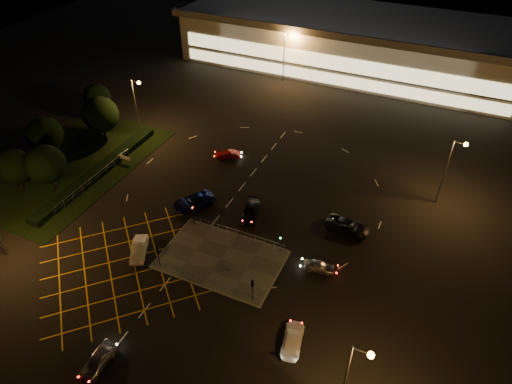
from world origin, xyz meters
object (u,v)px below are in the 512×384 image
at_px(car_far_dkgrey, 250,211).
at_px(car_circ_red, 228,154).
at_px(signal_ne, 281,239).
at_px(car_approach_white, 293,339).
at_px(signal_se, 253,286).
at_px(car_near_silver, 98,360).
at_px(signal_sw, 158,253).
at_px(signal_nw, 193,211).
at_px(car_right_silver, 319,266).
at_px(car_east_grey, 348,226).
at_px(car_left_blue, 194,201).
at_px(car_queue_white, 139,249).

bearing_deg(car_far_dkgrey, car_circ_red, 116.28).
bearing_deg(signal_ne, car_approach_white, -62.35).
bearing_deg(signal_ne, signal_se, -90.00).
bearing_deg(car_near_silver, signal_sw, 95.52).
relative_size(signal_nw, car_right_silver, 0.87).
xyz_separation_m(signal_se, car_right_silver, (5.17, 7.28, -1.75)).
distance_m(signal_ne, car_far_dkgrey, 8.08).
distance_m(car_east_grey, car_approach_white, 18.41).
xyz_separation_m(signal_se, car_near_silver, (-10.23, -13.04, -1.64)).
distance_m(car_left_blue, car_right_silver, 19.77).
distance_m(signal_se, car_right_silver, 9.10).
xyz_separation_m(car_circ_red, car_east_grey, (21.65, -8.71, 0.18)).
xyz_separation_m(signal_sw, signal_ne, (12.00, 7.99, 0.00)).
height_order(car_near_silver, car_left_blue, car_left_blue).
relative_size(signal_sw, car_near_silver, 0.73).
xyz_separation_m(signal_ne, car_circ_red, (-15.29, 15.94, -1.76)).
height_order(signal_ne, car_near_silver, signal_ne).
height_order(car_left_blue, car_approach_white, car_left_blue).
height_order(signal_se, car_left_blue, signal_se).
distance_m(signal_sw, car_far_dkgrey, 14.16).
bearing_deg(car_approach_white, car_circ_red, -62.74).
relative_size(car_queue_white, car_left_blue, 0.82).
xyz_separation_m(signal_sw, car_queue_white, (-3.50, 0.81, -1.61)).
height_order(car_near_silver, car_queue_white, car_queue_white).
bearing_deg(car_circ_red, signal_nw, -11.95).
bearing_deg(car_right_silver, car_approach_white, 174.84).
distance_m(car_left_blue, car_approach_white, 24.80).
bearing_deg(car_near_silver, signal_nw, 92.60).
height_order(signal_se, car_near_silver, signal_se).
distance_m(car_near_silver, car_queue_white, 14.82).
relative_size(car_near_silver, car_queue_white, 0.94).
height_order(car_left_blue, car_far_dkgrey, car_left_blue).
distance_m(signal_nw, car_left_blue, 4.39).
height_order(signal_se, car_far_dkgrey, signal_se).
relative_size(signal_ne, car_circ_red, 0.85).
xyz_separation_m(car_far_dkgrey, car_approach_white, (12.11, -16.02, -0.02)).
height_order(signal_se, car_circ_red, signal_se).
relative_size(car_near_silver, car_circ_red, 1.16).
height_order(signal_se, car_right_silver, signal_se).
bearing_deg(car_east_grey, car_left_blue, 104.43).
relative_size(signal_sw, car_circ_red, 0.85).
bearing_deg(car_left_blue, car_queue_white, -63.14).
bearing_deg(car_circ_red, car_approach_white, 14.34).
bearing_deg(car_right_silver, car_east_grey, -17.43).
bearing_deg(car_approach_white, signal_ne, -73.04).
bearing_deg(car_queue_white, signal_se, -29.70).
bearing_deg(car_east_grey, car_approach_white, -177.51).
height_order(signal_sw, car_circ_red, signal_sw).
xyz_separation_m(signal_sw, car_far_dkgrey, (5.75, 12.84, -1.66)).
xyz_separation_m(car_right_silver, car_approach_white, (0.68, -10.47, 0.07)).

